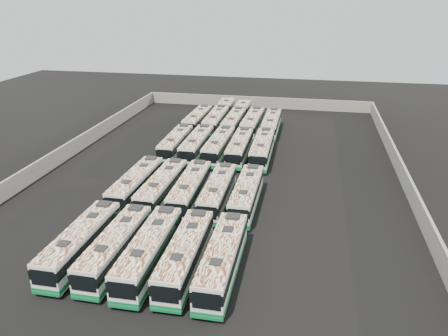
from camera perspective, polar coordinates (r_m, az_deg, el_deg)
ground at (r=55.77m, az=-0.45°, el=-0.95°), size 140.00×140.00×0.00m
perimeter_wall at (r=55.36m, az=-0.45°, el=0.10°), size 45.20×73.20×2.20m
bus_front_far_left at (r=40.17m, az=-18.19°, el=-9.24°), size 2.45×11.25×3.16m
bus_front_left at (r=38.76m, az=-13.97°, el=-9.98°), size 2.43×11.11×3.12m
bus_front_center at (r=37.53m, az=-9.74°, el=-10.66°), size 2.54×11.46×3.22m
bus_front_right at (r=36.76m, az=-5.06°, el=-11.21°), size 2.58×11.28×3.17m
bus_front_far_right at (r=36.03m, az=-0.21°, el=-11.84°), size 2.45×11.35×3.19m
bus_midfront_far_left at (r=50.11m, az=-11.37°, el=-2.12°), size 2.58×11.34×3.18m
bus_midfront_left at (r=48.88m, az=-8.06°, el=-2.52°), size 2.59×11.31×3.17m
bus_midfront_center at (r=48.11m, az=-4.45°, el=-2.78°), size 2.58×11.25×3.16m
bus_midfront_right at (r=47.42m, az=-0.81°, el=-3.15°), size 2.44×10.95×3.08m
bus_midfront_far_right at (r=46.96m, az=2.97°, el=-3.43°), size 2.36×11.00×3.10m
bus_midback_far_left at (r=63.12m, az=-6.30°, el=3.21°), size 2.46×10.95×3.08m
bus_midback_left at (r=62.16m, az=-3.56°, el=3.06°), size 2.41×11.31×3.18m
bus_midback_center at (r=61.45m, az=-0.69°, el=2.86°), size 2.58×11.27×3.16m
bus_midback_right at (r=60.98m, az=2.06°, el=2.67°), size 2.40×11.03×3.10m
bus_midback_far_right at (r=60.51m, az=5.01°, el=2.49°), size 2.52×11.41×3.21m
bus_back_far_left at (r=74.61m, az=-3.46°, el=6.25°), size 2.57×11.12×3.12m
bus_back_left at (r=76.68m, az=-0.59°, el=6.76°), size 2.56×17.76×3.22m
bus_back_center at (r=75.86m, az=1.70°, el=6.53°), size 2.52×17.06×3.09m
bus_back_right at (r=72.69m, az=3.74°, el=5.86°), size 2.66×11.41×3.20m
bus_back_far_right at (r=72.40m, az=6.19°, el=5.69°), size 2.40×11.19×3.15m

